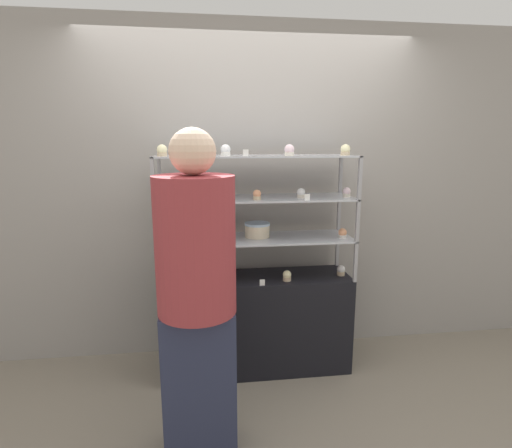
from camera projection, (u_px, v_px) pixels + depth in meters
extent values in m
plane|color=gray|center=(256.00, 366.00, 3.09)|extent=(20.00, 20.00, 0.00)
cube|color=gray|center=(250.00, 194.00, 3.17)|extent=(8.00, 0.05, 2.60)
cube|color=black|center=(256.00, 322.00, 3.02)|extent=(1.39, 0.41, 0.73)
cube|color=#99999E|center=(163.00, 254.00, 3.02)|extent=(0.02, 0.02, 0.30)
cube|color=#99999E|center=(337.00, 248.00, 3.19)|extent=(0.02, 0.02, 0.30)
cube|color=#99999E|center=(158.00, 270.00, 2.64)|extent=(0.02, 0.02, 0.30)
cube|color=#99999E|center=(355.00, 262.00, 2.81)|extent=(0.02, 0.02, 0.30)
cube|color=#B7BCC6|center=(256.00, 239.00, 2.89)|extent=(1.39, 0.41, 0.01)
cube|color=#99999E|center=(161.00, 215.00, 2.96)|extent=(0.02, 0.02, 0.30)
cube|color=#99999E|center=(339.00, 211.00, 3.13)|extent=(0.02, 0.02, 0.30)
cube|color=#99999E|center=(155.00, 226.00, 2.58)|extent=(0.02, 0.02, 0.30)
cube|color=#99999E|center=(358.00, 221.00, 2.75)|extent=(0.02, 0.02, 0.30)
cube|color=#B7BCC6|center=(256.00, 198.00, 2.83)|extent=(1.39, 0.41, 0.01)
cube|color=#99999E|center=(159.00, 175.00, 2.90)|extent=(0.02, 0.02, 0.30)
cube|color=#99999E|center=(341.00, 173.00, 3.07)|extent=(0.02, 0.02, 0.30)
cube|color=#99999E|center=(153.00, 180.00, 2.52)|extent=(0.02, 0.02, 0.30)
cube|color=#99999E|center=(360.00, 178.00, 2.69)|extent=(0.02, 0.02, 0.30)
cube|color=#B7BCC6|center=(256.00, 156.00, 2.77)|extent=(1.39, 0.41, 0.01)
cylinder|color=beige|center=(257.00, 231.00, 2.91)|extent=(0.18, 0.18, 0.09)
cylinder|color=silver|center=(257.00, 224.00, 2.90)|extent=(0.18, 0.18, 0.02)
cube|color=beige|center=(213.00, 194.00, 2.79)|extent=(0.24, 0.13, 0.06)
cube|color=white|center=(213.00, 189.00, 2.78)|extent=(0.25, 0.13, 0.01)
cylinder|color=white|center=(167.00, 280.00, 2.83)|extent=(0.06, 0.06, 0.03)
sphere|color=#F4EAB2|center=(167.00, 276.00, 2.82)|extent=(0.06, 0.06, 0.06)
cylinder|color=#CCB28C|center=(227.00, 279.00, 2.85)|extent=(0.06, 0.06, 0.03)
sphere|color=silver|center=(227.00, 275.00, 2.84)|extent=(0.06, 0.06, 0.06)
cylinder|color=#CCB28C|center=(287.00, 279.00, 2.86)|extent=(0.06, 0.06, 0.03)
sphere|color=#F4EAB2|center=(287.00, 274.00, 2.86)|extent=(0.06, 0.06, 0.06)
cylinder|color=#CCB28C|center=(341.00, 273.00, 2.98)|extent=(0.06, 0.06, 0.03)
sphere|color=white|center=(341.00, 269.00, 2.97)|extent=(0.06, 0.06, 0.06)
cube|color=white|center=(262.00, 283.00, 2.76)|extent=(0.04, 0.00, 0.04)
cylinder|color=white|center=(166.00, 241.00, 2.75)|extent=(0.06, 0.06, 0.02)
sphere|color=silver|center=(165.00, 237.00, 2.75)|extent=(0.06, 0.06, 0.06)
cylinder|color=white|center=(342.00, 236.00, 2.89)|extent=(0.06, 0.06, 0.02)
sphere|color=#E5996B|center=(343.00, 232.00, 2.89)|extent=(0.06, 0.06, 0.06)
cube|color=white|center=(232.00, 242.00, 2.68)|extent=(0.04, 0.00, 0.04)
cylinder|color=#CCB28C|center=(161.00, 199.00, 2.65)|extent=(0.05, 0.05, 0.03)
sphere|color=#F4EAB2|center=(161.00, 195.00, 2.64)|extent=(0.06, 0.06, 0.06)
cylinder|color=#CCB28C|center=(257.00, 198.00, 2.72)|extent=(0.05, 0.05, 0.03)
sphere|color=#E5996B|center=(257.00, 194.00, 2.71)|extent=(0.06, 0.06, 0.06)
cylinder|color=beige|center=(301.00, 196.00, 2.80)|extent=(0.05, 0.05, 0.03)
sphere|color=white|center=(301.00, 192.00, 2.80)|extent=(0.06, 0.06, 0.06)
cylinder|color=beige|center=(347.00, 195.00, 2.86)|extent=(0.05, 0.05, 0.03)
sphere|color=silver|center=(347.00, 191.00, 2.85)|extent=(0.06, 0.06, 0.06)
cube|color=white|center=(307.00, 197.00, 2.68)|extent=(0.04, 0.00, 0.04)
cylinder|color=#CCB28C|center=(162.00, 154.00, 2.60)|extent=(0.06, 0.06, 0.02)
sphere|color=#F4EAB2|center=(162.00, 150.00, 2.60)|extent=(0.07, 0.07, 0.07)
cylinder|color=white|center=(226.00, 154.00, 2.70)|extent=(0.06, 0.06, 0.02)
sphere|color=white|center=(226.00, 149.00, 2.69)|extent=(0.07, 0.07, 0.07)
cylinder|color=beige|center=(289.00, 154.00, 2.69)|extent=(0.06, 0.06, 0.02)
sphere|color=silver|center=(289.00, 149.00, 2.69)|extent=(0.07, 0.07, 0.07)
cylinder|color=#CCB28C|center=(345.00, 153.00, 2.80)|extent=(0.06, 0.06, 0.02)
sphere|color=#F4EAB2|center=(345.00, 149.00, 2.79)|extent=(0.07, 0.07, 0.07)
cube|color=white|center=(246.00, 153.00, 2.57)|extent=(0.04, 0.00, 0.04)
cube|color=#282D47|center=(200.00, 381.00, 2.20)|extent=(0.39, 0.22, 0.83)
cylinder|color=#993338|center=(195.00, 246.00, 2.04)|extent=(0.41, 0.41, 0.72)
sphere|color=beige|center=(192.00, 151.00, 1.95)|extent=(0.23, 0.23, 0.23)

